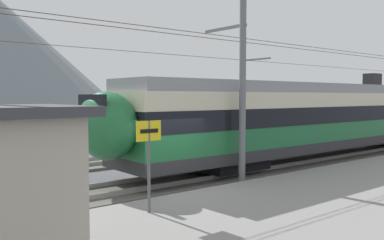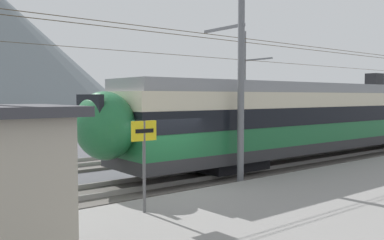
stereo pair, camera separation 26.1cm
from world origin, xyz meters
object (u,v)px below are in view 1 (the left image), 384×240
(platform_sign, at_px, (149,146))
(potted_plant_platform_edge, at_px, (11,214))
(train_near_platform, at_px, (328,116))
(catenary_mast_mid, at_px, (240,75))
(catenary_mast_far_side, at_px, (244,85))

(platform_sign, height_order, potted_plant_platform_edge, platform_sign)
(train_near_platform, height_order, catenary_mast_mid, catenary_mast_mid)
(catenary_mast_far_side, height_order, potted_plant_platform_edge, catenary_mast_far_side)
(catenary_mast_far_side, distance_m, potted_plant_platform_edge, 21.58)
(platform_sign, relative_size, potted_plant_platform_edge, 2.98)
(train_near_platform, xyz_separation_m, catenary_mast_far_side, (1.88, 7.85, 1.82))
(train_near_platform, distance_m, potted_plant_platform_edge, 16.79)
(catenary_mast_mid, distance_m, catenary_mast_far_side, 13.91)
(catenary_mast_far_side, bearing_deg, train_near_platform, -103.45)
(potted_plant_platform_edge, bearing_deg, catenary_mast_far_side, 30.82)
(platform_sign, bearing_deg, catenary_mast_mid, 19.64)
(platform_sign, bearing_deg, potted_plant_platform_edge, 172.77)
(train_near_platform, bearing_deg, potted_plant_platform_edge, -169.39)
(train_near_platform, bearing_deg, catenary_mast_mid, -168.40)
(catenary_mast_far_side, relative_size, potted_plant_platform_edge, 61.12)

